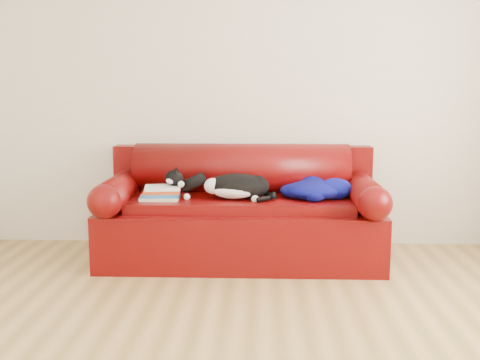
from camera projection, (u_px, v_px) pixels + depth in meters
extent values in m
plane|color=olive|center=(220.00, 346.00, 2.89)|extent=(4.50, 4.50, 0.00)
cube|color=beige|center=(237.00, 90.00, 4.66)|extent=(4.50, 0.02, 2.60)
cube|color=beige|center=(99.00, 97.00, 0.71)|extent=(4.50, 0.02, 2.60)
cube|color=#3D0402|center=(241.00, 233.00, 4.33)|extent=(2.10, 0.90, 0.42)
cube|color=#3D0402|center=(240.00, 204.00, 4.25)|extent=(1.66, 0.62, 0.10)
cylinder|color=black|center=(111.00, 268.00, 4.07)|extent=(0.06, 0.06, 0.05)
cylinder|color=black|center=(369.00, 271.00, 4.00)|extent=(0.06, 0.06, 0.05)
cylinder|color=black|center=(132.00, 243.00, 4.72)|extent=(0.06, 0.06, 0.05)
cylinder|color=black|center=(354.00, 246.00, 4.66)|extent=(0.06, 0.06, 0.05)
cube|color=#3D0402|center=(242.00, 197.00, 4.66)|extent=(2.10, 0.18, 0.85)
cylinder|color=#3D0402|center=(242.00, 168.00, 4.51)|extent=(1.70, 0.40, 0.40)
cylinder|color=#3D0402|center=(120.00, 190.00, 4.32)|extent=(0.24, 0.88, 0.24)
sphere|color=#3D0402|center=(104.00, 202.00, 3.88)|extent=(0.24, 0.24, 0.24)
cylinder|color=#3D0402|center=(363.00, 192.00, 4.25)|extent=(0.24, 0.88, 0.24)
sphere|color=#3D0402|center=(375.00, 204.00, 3.81)|extent=(0.24, 0.24, 0.24)
cube|color=beige|center=(162.00, 198.00, 4.17)|extent=(0.28, 0.22, 0.02)
cube|color=white|center=(162.00, 198.00, 4.17)|extent=(0.27, 0.20, 0.02)
cube|color=#216AB7|center=(161.00, 194.00, 4.16)|extent=(0.28, 0.22, 0.02)
cube|color=white|center=(161.00, 194.00, 4.16)|extent=(0.27, 0.21, 0.02)
cube|color=#C33F16|center=(161.00, 191.00, 4.16)|extent=(0.28, 0.23, 0.02)
cube|color=white|center=(161.00, 191.00, 4.16)|extent=(0.27, 0.22, 0.02)
cube|color=silver|center=(161.00, 188.00, 4.16)|extent=(0.29, 0.24, 0.02)
cube|color=white|center=(161.00, 188.00, 4.16)|extent=(0.27, 0.22, 0.02)
ellipsoid|color=black|center=(237.00, 186.00, 4.17)|extent=(0.46, 0.25, 0.19)
ellipsoid|color=white|center=(234.00, 192.00, 4.12)|extent=(0.32, 0.15, 0.12)
ellipsoid|color=white|center=(213.00, 186.00, 4.15)|extent=(0.13, 0.12, 0.12)
ellipsoid|color=black|center=(256.00, 188.00, 4.18)|extent=(0.19, 0.19, 0.16)
ellipsoid|color=black|center=(197.00, 178.00, 4.17)|extent=(0.14, 0.13, 0.12)
ellipsoid|color=white|center=(194.00, 181.00, 4.14)|extent=(0.07, 0.05, 0.05)
sphere|color=#BF7272|center=(192.00, 181.00, 4.13)|extent=(0.02, 0.02, 0.02)
cone|color=black|center=(198.00, 171.00, 4.13)|extent=(0.05, 0.04, 0.06)
cone|color=black|center=(199.00, 170.00, 4.20)|extent=(0.05, 0.04, 0.06)
cylinder|color=black|center=(270.00, 196.00, 4.16)|extent=(0.10, 0.16, 0.04)
sphere|color=white|center=(207.00, 197.00, 4.14)|extent=(0.04, 0.04, 0.04)
sphere|color=white|center=(255.00, 199.00, 4.07)|extent=(0.04, 0.04, 0.04)
ellipsoid|color=#080246|center=(314.00, 189.00, 4.20)|extent=(0.52, 0.49, 0.14)
ellipsoid|color=#080246|center=(335.00, 188.00, 4.19)|extent=(0.32, 0.29, 0.16)
ellipsoid|color=#080246|center=(297.00, 190.00, 4.25)|extent=(0.33, 0.36, 0.11)
ellipsoid|color=#080246|center=(313.00, 185.00, 4.33)|extent=(0.26, 0.23, 0.16)
ellipsoid|color=#080246|center=(314.00, 194.00, 4.09)|extent=(0.21, 0.22, 0.10)
ellipsoid|color=silver|center=(327.00, 188.00, 4.15)|extent=(0.20, 0.12, 0.04)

